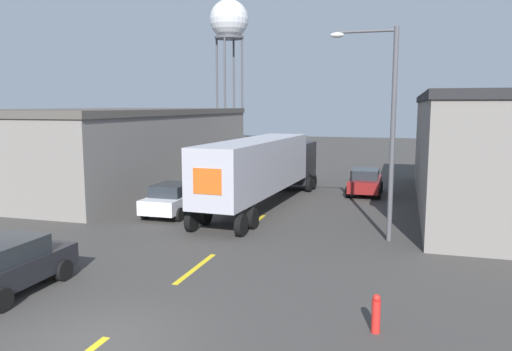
% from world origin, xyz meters
% --- Properties ---
extents(ground_plane, '(160.00, 160.00, 0.00)m').
position_xyz_m(ground_plane, '(0.00, 0.00, 0.00)').
color(ground_plane, '#3D3A38').
extents(road_centerline, '(0.20, 17.43, 0.01)m').
position_xyz_m(road_centerline, '(0.00, 5.70, 0.00)').
color(road_centerline, yellow).
rests_on(road_centerline, ground_plane).
extents(warehouse_left, '(12.26, 24.27, 5.31)m').
position_xyz_m(warehouse_left, '(-13.61, 22.31, 2.66)').
color(warehouse_left, slate).
rests_on(warehouse_left, ground_plane).
extents(warehouse_right, '(8.48, 20.76, 6.16)m').
position_xyz_m(warehouse_right, '(11.72, 20.08, 3.09)').
color(warehouse_right, slate).
rests_on(warehouse_right, ground_plane).
extents(semi_truck, '(3.51, 14.85, 3.79)m').
position_xyz_m(semi_truck, '(-0.60, 16.62, 2.28)').
color(semi_truck, black).
rests_on(semi_truck, ground_plane).
extents(parked_car_left_near, '(2.06, 4.15, 1.62)m').
position_xyz_m(parked_car_left_near, '(-4.47, 2.07, 0.84)').
color(parked_car_left_near, black).
rests_on(parked_car_left_near, ground_plane).
extents(parked_car_left_far, '(2.06, 4.15, 1.62)m').
position_xyz_m(parked_car_left_far, '(-4.47, 13.19, 0.84)').
color(parked_car_left_far, silver).
rests_on(parked_car_left_far, ground_plane).
extents(parked_car_right_far, '(2.06, 4.15, 1.62)m').
position_xyz_m(parked_car_right_far, '(4.47, 21.95, 0.84)').
color(parked_car_right_far, maroon).
rests_on(parked_car_right_far, ground_plane).
extents(water_tower, '(5.36, 5.36, 20.06)m').
position_xyz_m(water_tower, '(-17.19, 57.71, 17.02)').
color(water_tower, '#47474C').
rests_on(water_tower, ground_plane).
extents(street_lamp, '(2.70, 0.32, 8.61)m').
position_xyz_m(street_lamp, '(5.95, 11.23, 4.98)').
color(street_lamp, '#4C4C51').
rests_on(street_lamp, ground_plane).
extents(fire_hydrant, '(0.22, 0.22, 0.99)m').
position_xyz_m(fire_hydrant, '(6.20, 2.44, 0.49)').
color(fire_hydrant, red).
rests_on(fire_hydrant, ground_plane).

